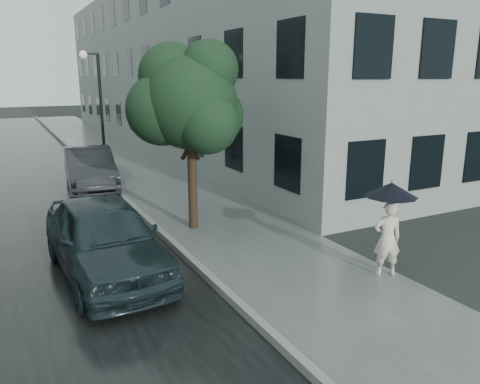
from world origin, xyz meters
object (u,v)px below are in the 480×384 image
pedestrian (387,239)px  lamp_post (97,104)px  car_near (105,238)px  street_tree (189,101)px  car_far (90,168)px

pedestrian → lamp_post: 13.98m
pedestrian → lamp_post: (-2.91, 13.53, 2.03)m
lamp_post → car_near: size_ratio=1.07×
lamp_post → car_near: lamp_post is taller
street_tree → car_far: size_ratio=1.09×
lamp_post → car_far: lamp_post is taller
car_near → lamp_post: bearing=76.4°
lamp_post → car_far: (-0.99, -3.06, -2.08)m
lamp_post → car_far: bearing=-100.5°
car_far → street_tree: bearing=-69.8°
car_far → car_near: bearing=-93.3°
pedestrian → car_near: (-4.99, 2.64, 0.01)m
street_tree → car_far: (-1.60, 5.75, -2.57)m
street_tree → lamp_post: lamp_post is taller
car_near → car_far: (1.09, 7.83, -0.05)m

